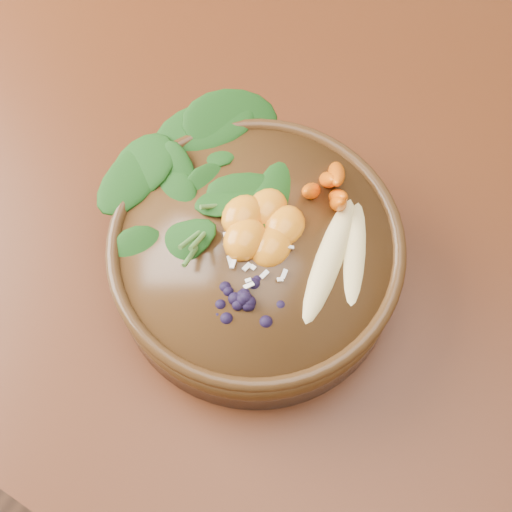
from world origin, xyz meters
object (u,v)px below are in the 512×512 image
Objects in this scene: kale_heap at (224,171)px; stoneware_bowl at (256,260)px; mandarin_cluster at (262,220)px; dining_table at (460,313)px; blueberry_pile at (245,293)px; carrot_cluster at (326,164)px; banana_halves at (344,250)px.

stoneware_bowl is at bearing -33.31° from kale_heap.
kale_heap is 0.07m from mandarin_cluster.
dining_table is at bearing 15.48° from kale_heap.
blueberry_pile is at bearing -67.32° from stoneware_bowl.
mandarin_cluster is (-0.03, -0.08, -0.03)m from carrot_cluster.
banana_halves is (0.06, -0.06, -0.03)m from carrot_cluster.
dining_table is 0.29m from carrot_cluster.
mandarin_cluster is at bearing -155.14° from dining_table.
dining_table is at bearing 12.78° from banana_halves.
blueberry_pile reaches higher than mandarin_cluster.
kale_heap reaches higher than dining_table.
kale_heap is 0.11m from carrot_cluster.
banana_halves is at bearing -147.41° from dining_table.
kale_heap is (-0.07, 0.04, 0.06)m from stoneware_bowl.
carrot_cluster reaches higher than stoneware_bowl.
mandarin_cluster is at bearing 110.55° from blueberry_pile.
kale_heap reaches higher than mandarin_cluster.
kale_heap is at bearing -164.52° from dining_table.
kale_heap reaches higher than stoneware_bowl.
stoneware_bowl is 2.16× the size of blueberry_pile.
dining_table is 19.07× the size of carrot_cluster.
blueberry_pile is (-0.20, -0.18, 0.20)m from dining_table.
carrot_cluster is at bearing 113.06° from banana_halves.
stoneware_bowl is at bearing -150.89° from dining_table.
blueberry_pile is (0.09, -0.10, -0.00)m from kale_heap.
carrot_cluster is (0.02, 0.10, 0.08)m from stoneware_bowl.
carrot_cluster is 0.87× the size of mandarin_cluster.
kale_heap is at bearing 156.45° from banana_halves.
stoneware_bowl reaches higher than dining_table.
kale_heap reaches higher than blueberry_pile.
mandarin_cluster reaches higher than banana_halves.
stoneware_bowl is 3.62× the size of carrot_cluster.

